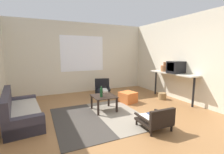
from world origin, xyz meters
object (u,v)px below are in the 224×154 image
armchair_by_window (102,89)px  console_shelf (173,76)px  couch (20,112)px  wicker_basket (162,96)px  clay_vase (164,68)px  glass_bottle (101,92)px  armchair_striped_foreground (156,119)px  crt_television (176,67)px  ottoman_orange (128,97)px  coffee_table (104,98)px

armchair_by_window → console_shelf: size_ratio=0.42×
couch → armchair_by_window: bearing=26.4°
couch → wicker_basket: bearing=-0.2°
clay_vase → console_shelf: bearing=-90.0°
armchair_by_window → glass_bottle: (-0.62, -1.49, 0.27)m
couch → console_shelf: size_ratio=1.07×
clay_vase → armchair_striped_foreground: bearing=-135.8°
crt_television → clay_vase: bearing=89.7°
ottoman_orange → crt_television: size_ratio=0.91×
coffee_table → clay_vase: 2.57m
couch → armchair_by_window: (2.52, 1.25, 0.04)m
armchair_striped_foreground → couch: bearing=147.5°
ottoman_orange → wicker_basket: bearing=-9.9°
coffee_table → armchair_striped_foreground: bearing=-69.1°
couch → glass_bottle: couch is taller
coffee_table → console_shelf: bearing=-0.2°
ottoman_orange → clay_vase: clay_vase is taller
armchair_by_window → wicker_basket: bearing=-37.2°
coffee_table → glass_bottle: 0.23m
console_shelf → couch: bearing=177.7°
coffee_table → glass_bottle: glass_bottle is taller
armchair_by_window → glass_bottle: bearing=-112.5°
glass_bottle → ottoman_orange: bearing=22.2°
clay_vase → coffee_table: bearing=-171.0°
couch → glass_bottle: bearing=-7.2°
armchair_striped_foreground → clay_vase: bearing=44.2°
wicker_basket → couch: bearing=179.8°
ottoman_orange → wicker_basket: 1.24m
armchair_striped_foreground → crt_television: bearing=35.0°
armchair_by_window → clay_vase: bearing=-28.3°
ottoman_orange → crt_television: crt_television is taller
crt_television → wicker_basket: 1.06m
couch → ottoman_orange: couch is taller
armchair_striped_foreground → armchair_by_window: bearing=90.6°
couch → crt_television: (4.44, -0.30, 0.88)m
armchair_striped_foreground → ottoman_orange: (0.42, 1.82, -0.06)m
couch → crt_television: bearing=-3.9°
console_shelf → crt_television: 0.31m
glass_bottle → wicker_basket: bearing=5.6°
coffee_table → crt_television: size_ratio=1.24×
clay_vase → couch: bearing=-177.2°
wicker_basket → coffee_table: bearing=-175.9°
ottoman_orange → wicker_basket: ottoman_orange is taller
coffee_table → couch: bearing=175.1°
coffee_table → glass_bottle: bearing=-144.0°
couch → console_shelf: console_shelf is taller
crt_television → glass_bottle: size_ratio=1.75×
ottoman_orange → console_shelf: 1.65m
couch → console_shelf: bearing=-2.3°
console_shelf → wicker_basket: 0.76m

